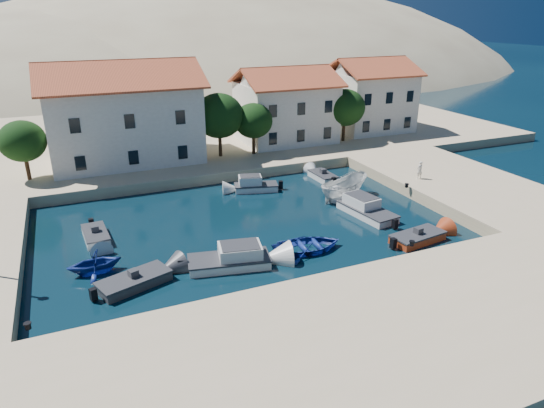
{
  "coord_description": "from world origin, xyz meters",
  "views": [
    {
      "loc": [
        -11.2,
        -21.3,
        14.96
      ],
      "look_at": [
        1.61,
        8.65,
        2.0
      ],
      "focal_mm": 32.0,
      "sensor_mm": 36.0,
      "label": 1
    }
  ],
  "objects_px": {
    "building_right": "(370,94)",
    "boat_east": "(343,198)",
    "cabin_cruiser_east": "(367,210)",
    "building_left": "(123,111)",
    "building_mid": "(286,104)",
    "rowboat_south": "(308,250)",
    "pedestrian": "(420,170)",
    "cabin_cruiser_south": "(229,259)"
  },
  "relations": [
    {
      "from": "boat_east",
      "to": "cabin_cruiser_east",
      "type": "bearing_deg",
      "value": 156.93
    },
    {
      "from": "building_right",
      "to": "rowboat_south",
      "type": "height_order",
      "value": "building_right"
    },
    {
      "from": "building_mid",
      "to": "building_right",
      "type": "height_order",
      "value": "building_right"
    },
    {
      "from": "pedestrian",
      "to": "building_left",
      "type": "bearing_deg",
      "value": -40.25
    },
    {
      "from": "building_mid",
      "to": "pedestrian",
      "type": "height_order",
      "value": "building_mid"
    },
    {
      "from": "building_left",
      "to": "building_mid",
      "type": "relative_size",
      "value": 1.4
    },
    {
      "from": "cabin_cruiser_south",
      "to": "cabin_cruiser_east",
      "type": "relative_size",
      "value": 1.0
    },
    {
      "from": "building_mid",
      "to": "pedestrian",
      "type": "xyz_separation_m",
      "value": [
        5.17,
        -17.54,
        -3.42
      ]
    },
    {
      "from": "rowboat_south",
      "to": "building_right",
      "type": "bearing_deg",
      "value": -36.42
    },
    {
      "from": "pedestrian",
      "to": "boat_east",
      "type": "bearing_deg",
      "value": -10.3
    },
    {
      "from": "building_right",
      "to": "boat_east",
      "type": "bearing_deg",
      "value": -128.47
    },
    {
      "from": "building_left",
      "to": "building_right",
      "type": "xyz_separation_m",
      "value": [
        30.0,
        2.0,
        -0.46
      ]
    },
    {
      "from": "building_left",
      "to": "building_mid",
      "type": "xyz_separation_m",
      "value": [
        18.0,
        1.0,
        -0.71
      ]
    },
    {
      "from": "cabin_cruiser_east",
      "to": "pedestrian",
      "type": "height_order",
      "value": "pedestrian"
    },
    {
      "from": "building_left",
      "to": "boat_east",
      "type": "relative_size",
      "value": 2.76
    },
    {
      "from": "rowboat_south",
      "to": "building_mid",
      "type": "bearing_deg",
      "value": -17.47
    },
    {
      "from": "cabin_cruiser_east",
      "to": "pedestrian",
      "type": "distance_m",
      "value": 8.47
    },
    {
      "from": "boat_east",
      "to": "pedestrian",
      "type": "distance_m",
      "value": 7.58
    },
    {
      "from": "building_mid",
      "to": "rowboat_south",
      "type": "relative_size",
      "value": 2.23
    },
    {
      "from": "building_mid",
      "to": "rowboat_south",
      "type": "height_order",
      "value": "building_mid"
    },
    {
      "from": "rowboat_south",
      "to": "cabin_cruiser_east",
      "type": "xyz_separation_m",
      "value": [
        7.03,
        3.53,
        0.48
      ]
    },
    {
      "from": "building_left",
      "to": "cabin_cruiser_east",
      "type": "distance_m",
      "value": 25.81
    },
    {
      "from": "cabin_cruiser_east",
      "to": "building_mid",
      "type": "bearing_deg",
      "value": -14.75
    },
    {
      "from": "cabin_cruiser_east",
      "to": "boat_east",
      "type": "distance_m",
      "value": 4.11
    },
    {
      "from": "rowboat_south",
      "to": "cabin_cruiser_east",
      "type": "height_order",
      "value": "cabin_cruiser_east"
    },
    {
      "from": "building_left",
      "to": "building_mid",
      "type": "height_order",
      "value": "building_left"
    },
    {
      "from": "rowboat_south",
      "to": "boat_east",
      "type": "height_order",
      "value": "boat_east"
    },
    {
      "from": "boat_east",
      "to": "building_right",
      "type": "bearing_deg",
      "value": -56.89
    },
    {
      "from": "cabin_cruiser_south",
      "to": "building_right",
      "type": "bearing_deg",
      "value": 54.45
    },
    {
      "from": "cabin_cruiser_east",
      "to": "pedestrian",
      "type": "xyz_separation_m",
      "value": [
        7.66,
        3.36,
        1.33
      ]
    },
    {
      "from": "rowboat_south",
      "to": "pedestrian",
      "type": "bearing_deg",
      "value": -61.04
    },
    {
      "from": "building_left",
      "to": "pedestrian",
      "type": "xyz_separation_m",
      "value": [
        23.17,
        -16.54,
        -4.13
      ]
    },
    {
      "from": "building_right",
      "to": "boat_east",
      "type": "xyz_separation_m",
      "value": [
        -14.16,
        -17.82,
        -5.47
      ]
    },
    {
      "from": "building_left",
      "to": "pedestrian",
      "type": "height_order",
      "value": "building_left"
    },
    {
      "from": "cabin_cruiser_east",
      "to": "pedestrian",
      "type": "relative_size",
      "value": 3.38
    },
    {
      "from": "building_right",
      "to": "boat_east",
      "type": "distance_m",
      "value": 23.41
    },
    {
      "from": "cabin_cruiser_south",
      "to": "pedestrian",
      "type": "relative_size",
      "value": 3.39
    },
    {
      "from": "building_left",
      "to": "cabin_cruiser_south",
      "type": "height_order",
      "value": "building_left"
    },
    {
      "from": "boat_east",
      "to": "pedestrian",
      "type": "xyz_separation_m",
      "value": [
        7.33,
        -0.71,
        1.8
      ]
    },
    {
      "from": "building_left",
      "to": "boat_east",
      "type": "height_order",
      "value": "building_left"
    },
    {
      "from": "building_mid",
      "to": "boat_east",
      "type": "relative_size",
      "value": 1.97
    },
    {
      "from": "cabin_cruiser_south",
      "to": "boat_east",
      "type": "relative_size",
      "value": 1.02
    }
  ]
}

